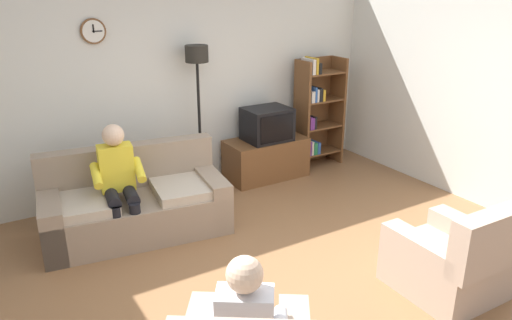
% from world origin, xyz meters
% --- Properties ---
extents(ground_plane, '(12.00, 12.00, 0.00)m').
position_xyz_m(ground_plane, '(0.00, 0.00, 0.00)').
color(ground_plane, '#8C603D').
extents(back_wall_assembly, '(6.20, 0.17, 2.70)m').
position_xyz_m(back_wall_assembly, '(-0.00, 2.66, 1.35)').
color(back_wall_assembly, silver).
rests_on(back_wall_assembly, ground_plane).
extents(right_wall, '(0.12, 5.80, 2.70)m').
position_xyz_m(right_wall, '(2.86, 0.00, 1.35)').
color(right_wall, silver).
rests_on(right_wall, ground_plane).
extents(couch, '(2.00, 1.13, 0.90)m').
position_xyz_m(couch, '(-0.98, 1.63, 0.31)').
color(couch, gray).
rests_on(couch, ground_plane).
extents(tv_stand, '(1.10, 0.56, 0.55)m').
position_xyz_m(tv_stand, '(1.07, 2.25, 0.27)').
color(tv_stand, brown).
rests_on(tv_stand, ground_plane).
extents(tv, '(0.60, 0.49, 0.44)m').
position_xyz_m(tv, '(1.07, 2.23, 0.77)').
color(tv, black).
rests_on(tv, tv_stand).
extents(bookshelf, '(0.68, 0.36, 1.59)m').
position_xyz_m(bookshelf, '(1.96, 2.32, 0.81)').
color(bookshelf, brown).
rests_on(bookshelf, ground_plane).
extents(floor_lamp, '(0.28, 0.28, 1.85)m').
position_xyz_m(floor_lamp, '(0.13, 2.35, 1.45)').
color(floor_lamp, black).
rests_on(floor_lamp, ground_plane).
extents(armchair_near_bookshelf, '(0.82, 0.90, 0.90)m').
position_xyz_m(armchair_near_bookshelf, '(1.00, -0.84, 0.29)').
color(armchair_near_bookshelf, tan).
rests_on(armchair_near_bookshelf, ground_plane).
extents(person_on_couch, '(0.55, 0.57, 1.24)m').
position_xyz_m(person_on_couch, '(-1.16, 1.52, 0.70)').
color(person_on_couch, yellow).
rests_on(person_on_couch, ground_plane).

